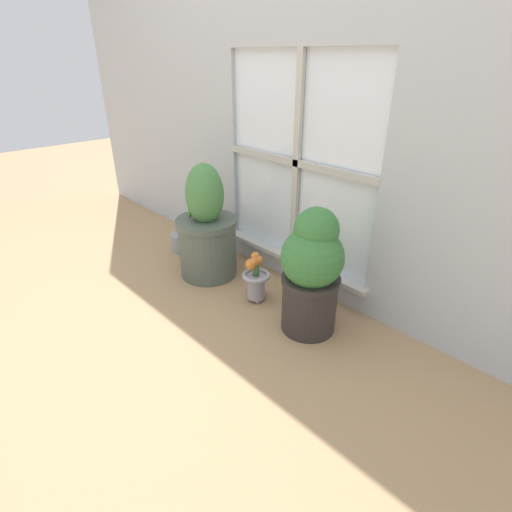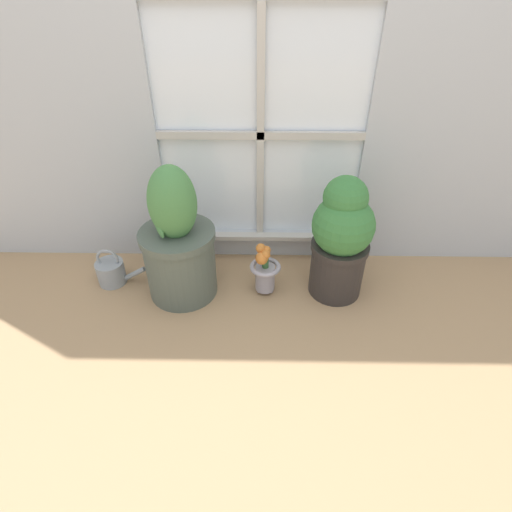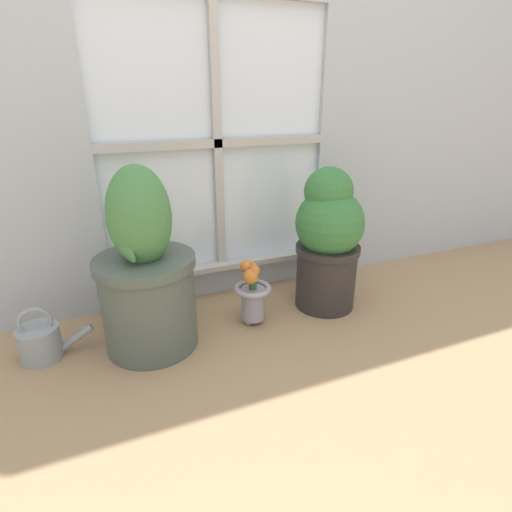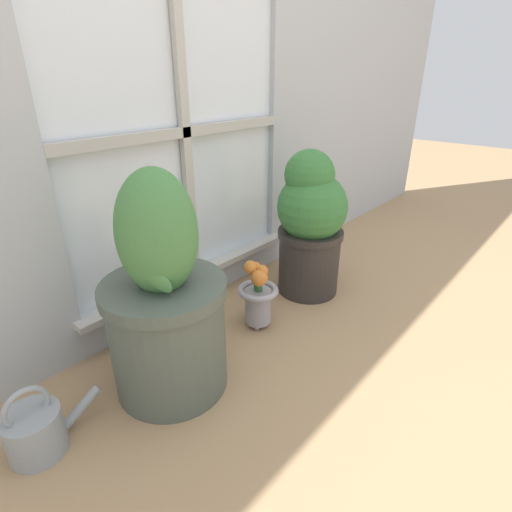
% 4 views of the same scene
% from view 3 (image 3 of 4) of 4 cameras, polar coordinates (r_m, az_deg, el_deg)
% --- Properties ---
extents(ground_plane, '(10.00, 10.00, 0.00)m').
position_cam_3_polar(ground_plane, '(1.46, 3.09, -15.34)').
color(ground_plane, tan).
extents(potted_plant_left, '(0.36, 0.36, 0.68)m').
position_cam_3_polar(potted_plant_left, '(1.48, -15.42, -2.98)').
color(potted_plant_left, '#4C564C').
rests_on(potted_plant_left, ground_plane).
extents(potted_plant_right, '(0.29, 0.29, 0.62)m').
position_cam_3_polar(potted_plant_right, '(1.73, 10.27, 2.42)').
color(potted_plant_right, '#2D2826').
rests_on(potted_plant_right, ground_plane).
extents(flower_vase, '(0.15, 0.15, 0.28)m').
position_cam_3_polar(flower_vase, '(1.63, -0.53, -5.21)').
color(flower_vase, '#99939E').
rests_on(flower_vase, ground_plane).
extents(watering_can, '(0.25, 0.14, 0.21)m').
position_cam_3_polar(watering_can, '(1.65, -28.38, -10.71)').
color(watering_can, gray).
rests_on(watering_can, ground_plane).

